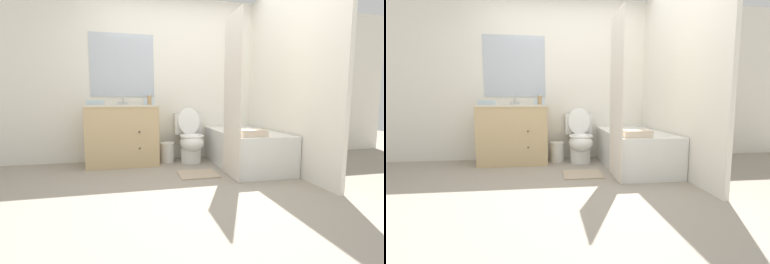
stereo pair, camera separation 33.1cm
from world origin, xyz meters
The scene contains 14 objects.
ground_plane centered at (0.00, 0.00, 0.00)m, with size 14.00×14.00×0.00m, color gray.
wall_back centered at (-0.01, 1.57, 1.25)m, with size 8.00×0.06×2.50m.
wall_right centered at (1.32, 0.77, 1.25)m, with size 0.05×2.55×2.50m.
vanity_cabinet centered at (-0.79, 1.28, 0.44)m, with size 1.00×0.56×0.87m.
sink_faucet centered at (-0.79, 1.48, 0.90)m, with size 0.14×0.12×0.12m.
toilet centered at (0.19, 1.22, 0.35)m, with size 0.42×0.62×0.82m.
bathtub centered at (0.89, 0.83, 0.25)m, with size 0.77×1.44×0.50m.
shower_curtain centered at (0.49, 0.33, 0.96)m, with size 0.02×0.52×1.90m.
wastebasket centered at (-0.16, 1.29, 0.15)m, with size 0.22×0.22×0.30m.
tissue_box centered at (-0.41, 1.40, 0.92)m, with size 0.15×0.14×0.12m.
soap_dispenser centered at (-0.41, 1.34, 0.94)m, with size 0.07×0.07×0.16m.
hand_towel_folded centered at (-1.14, 1.16, 0.90)m, with size 0.22×0.15×0.06m.
bath_towel_folded centered at (0.72, 0.26, 0.54)m, with size 0.32×0.19×0.08m.
bath_mat centered at (0.13, 0.52, 0.01)m, with size 0.48×0.40×0.02m.
Camera 2 is at (-0.30, -2.58, 0.90)m, focal length 24.00 mm.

